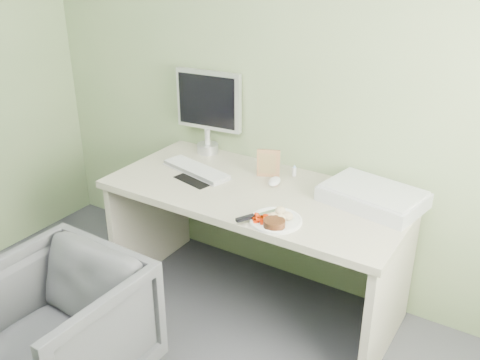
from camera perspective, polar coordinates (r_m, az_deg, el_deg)
The scene contains 15 objects.
wall_back at distance 2.93m, azimuth 5.77°, elevation 12.72°, with size 3.50×3.50×0.00m, color gray.
desk at distance 2.90m, azimuth 1.76°, elevation -4.29°, with size 1.60×0.75×0.73m.
plate at distance 2.51m, azimuth 3.83°, elevation -4.33°, with size 0.25×0.25×0.01m, color white.
steak at distance 2.44m, azimuth 3.68°, elevation -4.63°, with size 0.10×0.10×0.03m, color black.
potato_pile at distance 2.50m, azimuth 4.49°, elevation -3.59°, with size 0.11×0.08×0.06m, color #A2854E.
carrot_heap at distance 2.48m, azimuth 2.17°, elevation -3.98°, with size 0.06×0.05×0.04m, color red.
steak_knife at distance 2.50m, azimuth 1.34°, elevation -3.89°, with size 0.14×0.23×0.02m.
mousepad at distance 2.96m, azimuth -4.28°, elevation 0.24°, with size 0.23×0.20×0.00m, color black.
keyboard at distance 3.03m, azimuth -4.69°, elevation 1.16°, with size 0.43×0.13×0.02m, color white.
computer_mouse at distance 2.87m, azimuth 3.69°, elevation -0.15°, with size 0.06×0.11×0.04m, color white.
photo_frame at distance 2.94m, azimuth 3.05°, elevation 1.80°, with size 0.13×0.01×0.16m, color olive.
eyedrop_bottle at distance 2.98m, azimuth 5.82°, elevation 0.99°, with size 0.02×0.02×0.07m.
scanner at distance 2.74m, azimuth 13.97°, elevation -1.77°, with size 0.48×0.32×0.07m, color silver.
monitor at distance 3.22m, azimuth -3.39°, elevation 7.74°, with size 0.42×0.13×0.50m.
desk_chair at distance 2.67m, azimuth -18.61°, elevation -14.77°, with size 0.67×0.69×0.63m, color #3C3D42.
Camera 1 is at (1.27, -0.57, 1.96)m, focal length 40.00 mm.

